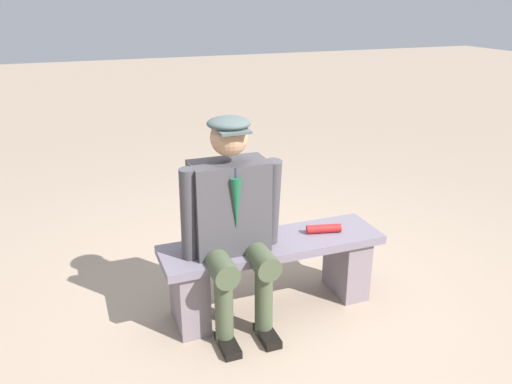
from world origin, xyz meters
The scene contains 4 objects.
ground_plane centered at (0.00, 0.00, 0.00)m, with size 30.00×30.00×0.00m, color gray.
bench centered at (0.00, 0.00, 0.31)m, with size 1.44×0.41×0.49m.
seated_man centered at (0.29, 0.06, 0.73)m, with size 0.63×0.56×1.32m.
rolled_magazine centered at (-0.36, 0.01, 0.52)m, with size 0.06×0.06×0.23m, color #B21E1E.
Camera 1 is at (1.15, 2.72, 1.96)m, focal length 36.06 mm.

